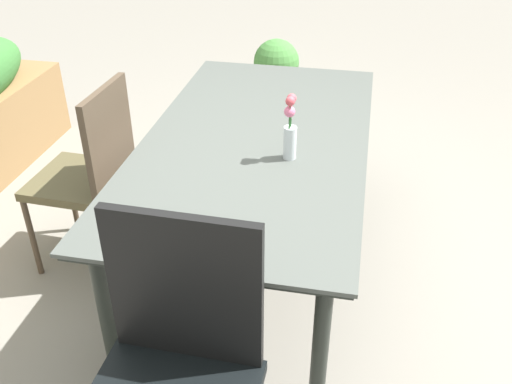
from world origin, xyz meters
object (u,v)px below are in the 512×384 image
Objects in this scene: dining_table at (256,150)px; chair_far_side at (92,169)px; flower_vase at (290,131)px; potted_plant at (276,77)px; chair_end_left at (173,372)px.

dining_table is 0.76m from chair_far_side.
flower_vase is 2.00m from potted_plant.
dining_table is 0.29m from flower_vase.
potted_plant is at bearing 10.90° from flower_vase.
dining_table is 3.13× the size of potted_plant.
chair_far_side is at bearing 163.63° from potted_plant.
dining_table is 1.98× the size of chair_far_side.
chair_end_left reaches higher than potted_plant.
dining_table is 1.82× the size of chair_end_left.
chair_end_left is 2.93m from potted_plant.
potted_plant is at bearing -84.81° from chair_end_left.
chair_end_left reaches higher than dining_table.
dining_table is 1.80m from potted_plant.
chair_end_left is (-1.16, -0.00, -0.07)m from dining_table.
chair_far_side is at bearing 86.85° from flower_vase.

